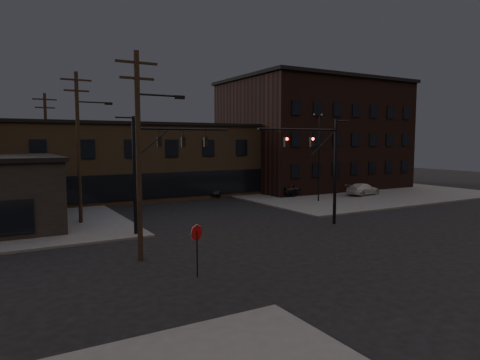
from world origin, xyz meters
The scene contains 15 objects.
ground centered at (0.00, 0.00, 0.00)m, with size 140.00×140.00×0.00m, color black.
sidewalk_ne centered at (22.00, 22.00, 0.07)m, with size 30.00×30.00×0.15m, color #474744.
building_row centered at (0.00, 28.00, 4.00)m, with size 40.00×12.00×8.00m, color #4E3E29.
building_right centered at (22.00, 26.00, 7.00)m, with size 22.00×16.00×14.00m, color black.
traffic_signal_near centered at (5.36, 4.50, 4.93)m, with size 7.12×0.24×8.00m.
traffic_signal_far centered at (-6.72, 8.00, 5.01)m, with size 7.12×0.24×8.00m.
stop_sign centered at (-8.00, -1.99, 1.84)m, with size 0.72×0.33×2.48m.
utility_pole_near centered at (-9.43, 2.00, 5.87)m, with size 3.70×0.28×11.00m.
utility_pole_mid centered at (-10.44, 14.00, 6.13)m, with size 3.70×0.28×11.50m.
utility_pole_far centered at (-11.50, 26.00, 5.78)m, with size 2.20×0.28×11.00m.
lot_light_a centered at (13.00, 14.00, 5.51)m, with size 1.50×0.28×9.14m.
lot_light_b centered at (19.00, 19.00, 5.51)m, with size 1.50×0.28×9.14m.
parked_car_lot_a centered at (13.82, 18.91, 1.01)m, with size 2.02×5.02×1.71m, color black.
parked_car_lot_b centered at (20.62, 15.16, 0.83)m, with size 1.89×4.65×1.35m, color #B5B5B7.
car_crossing centered at (5.50, 24.05, 0.77)m, with size 1.62×4.66×1.53m, color black.
Camera 1 is at (-16.10, -20.05, 6.41)m, focal length 32.00 mm.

